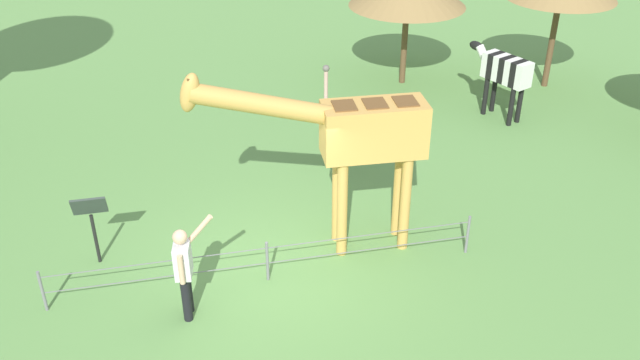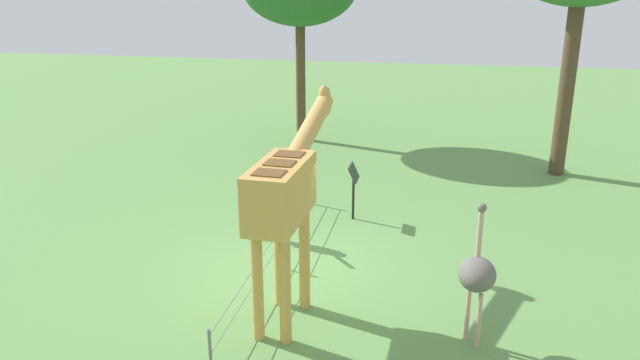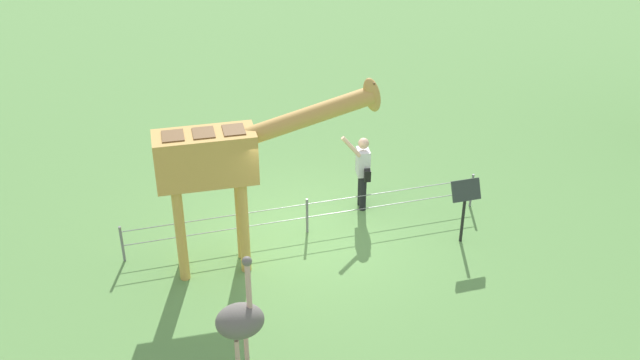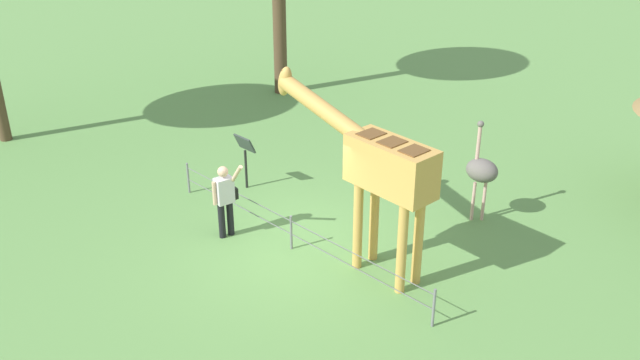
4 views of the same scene
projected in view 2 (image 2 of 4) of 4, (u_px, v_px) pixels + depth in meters
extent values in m
plane|color=#60934C|center=(286.00, 267.00, 11.97)|extent=(60.00, 60.00, 0.00)
cylinder|color=gold|center=(279.00, 256.00, 10.36)|extent=(0.18, 0.18, 1.81)
cylinder|color=gold|center=(305.00, 259.00, 10.26)|extent=(0.18, 0.18, 1.81)
cylinder|color=gold|center=(257.00, 286.00, 9.35)|extent=(0.18, 0.18, 1.81)
cylinder|color=gold|center=(285.00, 290.00, 9.25)|extent=(0.18, 0.18, 1.81)
cube|color=gold|center=(280.00, 192.00, 9.38)|extent=(1.73, 0.78, 0.90)
cube|color=brown|center=(289.00, 154.00, 9.69)|extent=(0.38, 0.46, 0.02)
cube|color=brown|center=(280.00, 163.00, 9.23)|extent=(0.38, 0.46, 0.02)
cube|color=brown|center=(269.00, 173.00, 8.77)|extent=(0.38, 0.46, 0.02)
cylinder|color=gold|center=(310.00, 130.00, 10.80)|extent=(2.38, 0.44, 0.89)
ellipsoid|color=gold|center=(325.00, 101.00, 11.76)|extent=(0.44, 0.28, 0.69)
cylinder|color=brown|center=(322.00, 92.00, 11.72)|extent=(0.05, 0.05, 0.14)
cylinder|color=brown|center=(328.00, 92.00, 11.70)|extent=(0.05, 0.05, 0.14)
cylinder|color=black|center=(269.00, 221.00, 13.19)|extent=(0.14, 0.14, 0.78)
cylinder|color=black|center=(260.00, 220.00, 13.26)|extent=(0.14, 0.14, 0.78)
cube|color=silver|center=(264.00, 191.00, 13.02)|extent=(0.29, 0.39, 0.55)
sphere|color=#D8AD8C|center=(263.00, 173.00, 12.89)|extent=(0.22, 0.22, 0.22)
cylinder|color=#D8AD8C|center=(265.00, 176.00, 12.58)|extent=(0.42, 0.14, 0.48)
cylinder|color=#D8AD8C|center=(254.00, 190.00, 13.09)|extent=(0.08, 0.08, 0.50)
cube|color=black|center=(274.00, 200.00, 13.05)|extent=(0.15, 0.22, 0.24)
cylinder|color=#CC9E93|center=(468.00, 314.00, 9.45)|extent=(0.07, 0.07, 0.90)
cylinder|color=#CC9E93|center=(479.00, 321.00, 9.27)|extent=(0.07, 0.07, 0.90)
ellipsoid|color=#66605B|center=(477.00, 274.00, 9.13)|extent=(0.70, 0.56, 0.49)
cylinder|color=#CC9E93|center=(480.00, 236.00, 9.10)|extent=(0.08, 0.08, 0.80)
sphere|color=#66605B|center=(482.00, 208.00, 8.96)|extent=(0.14, 0.14, 0.14)
cylinder|color=brown|center=(566.00, 90.00, 16.88)|extent=(0.42, 0.42, 4.80)
cylinder|color=brown|center=(301.00, 82.00, 20.70)|extent=(0.32, 0.32, 3.99)
cylinder|color=black|center=(353.00, 200.00, 14.21)|extent=(0.06, 0.06, 0.95)
cube|color=#333D38|center=(354.00, 173.00, 14.01)|extent=(0.56, 0.21, 0.38)
cylinder|color=slate|center=(210.00, 352.00, 8.63)|extent=(0.05, 0.05, 0.75)
cylinder|color=slate|center=(275.00, 249.00, 11.88)|extent=(0.05, 0.05, 0.75)
cylinder|color=slate|center=(313.00, 190.00, 15.14)|extent=(0.05, 0.05, 0.75)
cube|color=slate|center=(275.00, 236.00, 11.80)|extent=(7.00, 0.01, 0.01)
cube|color=slate|center=(275.00, 251.00, 11.90)|extent=(7.00, 0.01, 0.01)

